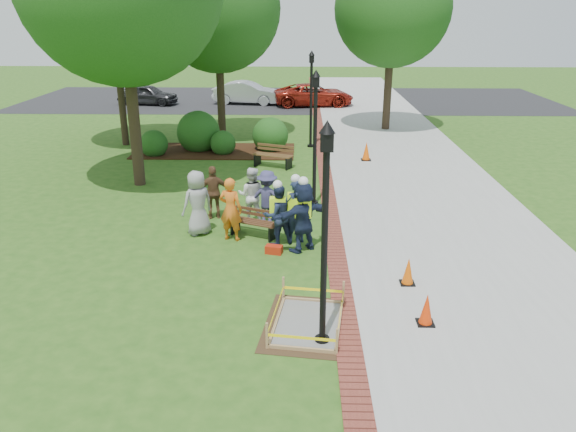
{
  "coord_description": "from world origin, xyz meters",
  "views": [
    {
      "loc": [
        0.82,
        -12.21,
        6.0
      ],
      "look_at": [
        0.5,
        1.2,
        1.0
      ],
      "focal_mm": 35.0,
      "sensor_mm": 36.0,
      "label": 1
    }
  ],
  "objects_px": {
    "lamp_near": "(325,221)",
    "wet_concrete_pad": "(308,315)",
    "hivis_worker_c": "(278,213)",
    "hivis_worker_b": "(295,209)",
    "hivis_worker_a": "(303,215)",
    "cone_front": "(426,310)",
    "bench_near": "(254,228)"
  },
  "relations": [
    {
      "from": "cone_front",
      "to": "bench_near",
      "type": "bearing_deg",
      "value": 129.93
    },
    {
      "from": "hivis_worker_c",
      "to": "cone_front",
      "type": "bearing_deg",
      "value": -52.15
    },
    {
      "from": "wet_concrete_pad",
      "to": "bench_near",
      "type": "distance_m",
      "value": 4.87
    },
    {
      "from": "lamp_near",
      "to": "hivis_worker_b",
      "type": "xyz_separation_m",
      "value": [
        -0.57,
        4.86,
        -1.53
      ]
    },
    {
      "from": "cone_front",
      "to": "lamp_near",
      "type": "distance_m",
      "value": 3.09
    },
    {
      "from": "lamp_near",
      "to": "hivis_worker_c",
      "type": "bearing_deg",
      "value": 102.34
    },
    {
      "from": "cone_front",
      "to": "hivis_worker_a",
      "type": "xyz_separation_m",
      "value": [
        -2.47,
        3.65,
        0.66
      ]
    },
    {
      "from": "wet_concrete_pad",
      "to": "lamp_near",
      "type": "distance_m",
      "value": 2.34
    },
    {
      "from": "wet_concrete_pad",
      "to": "lamp_near",
      "type": "relative_size",
      "value": 0.59
    },
    {
      "from": "lamp_near",
      "to": "cone_front",
      "type": "bearing_deg",
      "value": 18.17
    },
    {
      "from": "hivis_worker_c",
      "to": "lamp_near",
      "type": "bearing_deg",
      "value": -77.66
    },
    {
      "from": "wet_concrete_pad",
      "to": "hivis_worker_b",
      "type": "relative_size",
      "value": 1.3
    },
    {
      "from": "wet_concrete_pad",
      "to": "hivis_worker_a",
      "type": "xyz_separation_m",
      "value": [
        -0.1,
        3.72,
        0.76
      ]
    },
    {
      "from": "wet_concrete_pad",
      "to": "hivis_worker_c",
      "type": "bearing_deg",
      "value": 100.54
    },
    {
      "from": "wet_concrete_pad",
      "to": "bench_near",
      "type": "height_order",
      "value": "bench_near"
    },
    {
      "from": "bench_near",
      "to": "wet_concrete_pad",
      "type": "bearing_deg",
      "value": -72.63
    },
    {
      "from": "hivis_worker_a",
      "to": "hivis_worker_c",
      "type": "relative_size",
      "value": 1.12
    },
    {
      "from": "hivis_worker_a",
      "to": "hivis_worker_c",
      "type": "bearing_deg",
      "value": 149.54
    },
    {
      "from": "bench_near",
      "to": "hivis_worker_b",
      "type": "height_order",
      "value": "hivis_worker_b"
    },
    {
      "from": "hivis_worker_c",
      "to": "hivis_worker_a",
      "type": "bearing_deg",
      "value": -30.46
    },
    {
      "from": "hivis_worker_a",
      "to": "hivis_worker_b",
      "type": "xyz_separation_m",
      "value": [
        -0.2,
        0.52,
        -0.04
      ]
    },
    {
      "from": "bench_near",
      "to": "lamp_near",
      "type": "distance_m",
      "value": 5.97
    },
    {
      "from": "cone_front",
      "to": "hivis_worker_b",
      "type": "xyz_separation_m",
      "value": [
        -2.67,
        4.16,
        0.62
      ]
    },
    {
      "from": "wet_concrete_pad",
      "to": "cone_front",
      "type": "height_order",
      "value": "cone_front"
    },
    {
      "from": "bench_near",
      "to": "hivis_worker_b",
      "type": "bearing_deg",
      "value": -19.44
    },
    {
      "from": "lamp_near",
      "to": "wet_concrete_pad",
      "type": "bearing_deg",
      "value": 113.69
    },
    {
      "from": "cone_front",
      "to": "lamp_near",
      "type": "relative_size",
      "value": 0.16
    },
    {
      "from": "hivis_worker_c",
      "to": "wet_concrete_pad",
      "type": "bearing_deg",
      "value": -79.46
    },
    {
      "from": "lamp_near",
      "to": "hivis_worker_b",
      "type": "distance_m",
      "value": 5.12
    },
    {
      "from": "wet_concrete_pad",
      "to": "hivis_worker_a",
      "type": "relative_size",
      "value": 1.24
    },
    {
      "from": "lamp_near",
      "to": "hivis_worker_c",
      "type": "relative_size",
      "value": 2.38
    },
    {
      "from": "wet_concrete_pad",
      "to": "hivis_worker_c",
      "type": "distance_m",
      "value": 4.24
    }
  ]
}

